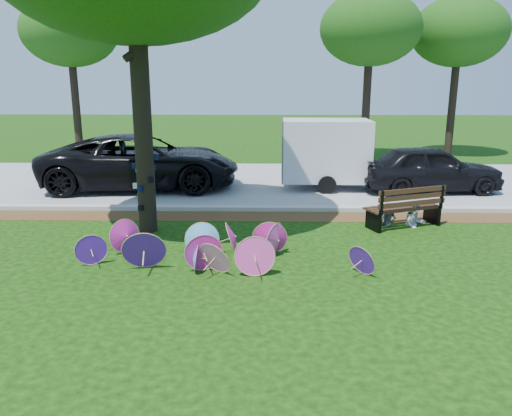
{
  "coord_description": "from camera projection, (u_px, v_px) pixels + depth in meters",
  "views": [
    {
      "loc": [
        0.72,
        -8.73,
        3.68
      ],
      "look_at": [
        0.5,
        2.0,
        0.9
      ],
      "focal_mm": 35.0,
      "sensor_mm": 36.0,
      "label": 1
    }
  ],
  "objects": [
    {
      "name": "dark_pickup",
      "position": [
        430.0,
        169.0,
        16.63
      ],
      "size": [
        4.71,
        2.18,
        1.56
      ],
      "primitive_type": "imported",
      "rotation": [
        0.0,
        0.0,
        1.65
      ],
      "color": "black",
      "rests_on": "ground"
    },
    {
      "name": "ground",
      "position": [
        227.0,
        281.0,
        9.38
      ],
      "size": [
        90.0,
        90.0,
        0.0
      ],
      "primitive_type": "plane",
      "color": "black",
      "rests_on": "ground"
    },
    {
      "name": "street",
      "position": [
        247.0,
        182.0,
        18.43
      ],
      "size": [
        90.0,
        8.0,
        0.01
      ],
      "primitive_type": "cube",
      "color": "gray",
      "rests_on": "ground"
    },
    {
      "name": "parasol_pile",
      "position": [
        210.0,
        246.0,
        10.16
      ],
      "size": [
        6.06,
        1.95,
        0.88
      ],
      "color": "#53A7F3",
      "rests_on": "ground"
    },
    {
      "name": "mulch_strip",
      "position": [
        240.0,
        217.0,
        13.74
      ],
      "size": [
        90.0,
        1.0,
        0.01
      ],
      "primitive_type": "cube",
      "color": "#472D16",
      "rests_on": "ground"
    },
    {
      "name": "bg_trees",
      "position": [
        299.0,
        31.0,
        22.53
      ],
      "size": [
        22.39,
        5.96,
        7.4
      ],
      "color": "black",
      "rests_on": "ground"
    },
    {
      "name": "person_left",
      "position": [
        389.0,
        204.0,
        12.79
      ],
      "size": [
        0.48,
        0.37,
        1.14
      ],
      "primitive_type": "imported",
      "rotation": [
        0.0,
        0.0,
        -0.27
      ],
      "color": "#3C4252",
      "rests_on": "ground"
    },
    {
      "name": "black_van",
      "position": [
        141.0,
        162.0,
        17.13
      ],
      "size": [
        6.87,
        3.58,
        1.85
      ],
      "primitive_type": "imported",
      "rotation": [
        0.0,
        0.0,
        1.65
      ],
      "color": "black",
      "rests_on": "ground"
    },
    {
      "name": "cargo_trailer",
      "position": [
        326.0,
        150.0,
        17.06
      ],
      "size": [
        2.97,
        1.92,
        2.65
      ],
      "primitive_type": "cube",
      "rotation": [
        0.0,
        0.0,
        -0.02
      ],
      "color": "silver",
      "rests_on": "ground"
    },
    {
      "name": "person_right",
      "position": [
        416.0,
        202.0,
        12.76
      ],
      "size": [
        0.7,
        0.6,
        1.27
      ],
      "primitive_type": "imported",
      "rotation": [
        0.0,
        0.0,
        0.22
      ],
      "color": "silver",
      "rests_on": "ground"
    },
    {
      "name": "curb",
      "position": [
        241.0,
        208.0,
        14.4
      ],
      "size": [
        90.0,
        0.3,
        0.12
      ],
      "primitive_type": "cube",
      "color": "#B7B5AD",
      "rests_on": "ground"
    },
    {
      "name": "park_bench",
      "position": [
        403.0,
        206.0,
        12.74
      ],
      "size": [
        2.17,
        1.48,
        1.06
      ],
      "primitive_type": null,
      "rotation": [
        0.0,
        0.0,
        0.39
      ],
      "color": "black",
      "rests_on": "ground"
    }
  ]
}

